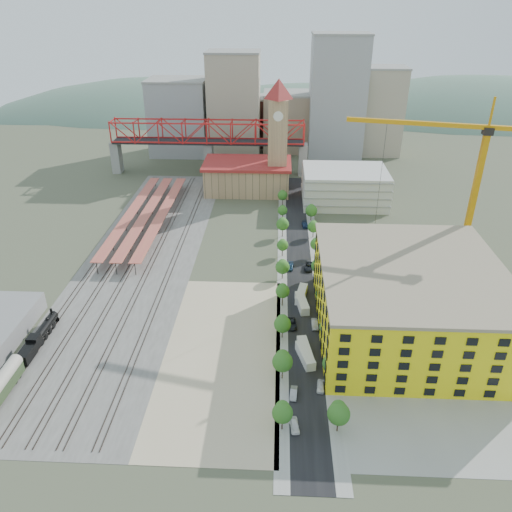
{
  "coord_description": "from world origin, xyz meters",
  "views": [
    {
      "loc": [
        8.72,
        -127.61,
        77.42
      ],
      "look_at": [
        2.65,
        0.51,
        10.0
      ],
      "focal_mm": 35.0,
      "sensor_mm": 36.0,
      "label": 1
    }
  ],
  "objects_px": {
    "site_trailer_c": "(302,303)",
    "site_trailer_d": "(301,294)",
    "locomotive": "(40,336)",
    "construction_building": "(408,299)",
    "site_trailer_a": "(305,356)",
    "clock_tower": "(278,127)",
    "tower_crane": "(465,173)",
    "site_trailer_b": "(305,351)",
    "car_0": "(294,425)"
  },
  "relations": [
    {
      "from": "clock_tower",
      "to": "construction_building",
      "type": "bearing_deg",
      "value": -71.22
    },
    {
      "from": "site_trailer_d",
      "to": "locomotive",
      "type": "bearing_deg",
      "value": -148.88
    },
    {
      "from": "tower_crane",
      "to": "site_trailer_d",
      "type": "xyz_separation_m",
      "value": [
        -44.72,
        -14.3,
        -32.17
      ]
    },
    {
      "from": "clock_tower",
      "to": "car_0",
      "type": "height_order",
      "value": "clock_tower"
    },
    {
      "from": "site_trailer_a",
      "to": "locomotive",
      "type": "bearing_deg",
      "value": 161.14
    },
    {
      "from": "car_0",
      "to": "locomotive",
      "type": "bearing_deg",
      "value": 151.71
    },
    {
      "from": "site_trailer_c",
      "to": "car_0",
      "type": "bearing_deg",
      "value": -103.6
    },
    {
      "from": "clock_tower",
      "to": "car_0",
      "type": "xyz_separation_m",
      "value": [
        5.0,
        -134.59,
        -27.95
      ]
    },
    {
      "from": "construction_building",
      "to": "site_trailer_b",
      "type": "distance_m",
      "value": 29.53
    },
    {
      "from": "construction_building",
      "to": "locomotive",
      "type": "height_order",
      "value": "construction_building"
    },
    {
      "from": "locomotive",
      "to": "car_0",
      "type": "distance_m",
      "value": 67.86
    },
    {
      "from": "site_trailer_c",
      "to": "locomotive",
      "type": "bearing_deg",
      "value": -173.75
    },
    {
      "from": "locomotive",
      "to": "site_trailer_b",
      "type": "distance_m",
      "value": 66.03
    },
    {
      "from": "construction_building",
      "to": "site_trailer_b",
      "type": "bearing_deg",
      "value": -156.4
    },
    {
      "from": "clock_tower",
      "to": "site_trailer_c",
      "type": "height_order",
      "value": "clock_tower"
    },
    {
      "from": "clock_tower",
      "to": "site_trailer_a",
      "type": "distance_m",
      "value": 116.75
    },
    {
      "from": "clock_tower",
      "to": "site_trailer_d",
      "type": "xyz_separation_m",
      "value": [
        8.0,
        -85.69,
        -27.49
      ]
    },
    {
      "from": "site_trailer_d",
      "to": "site_trailer_b",
      "type": "bearing_deg",
      "value": -78.63
    },
    {
      "from": "clock_tower",
      "to": "construction_building",
      "type": "xyz_separation_m",
      "value": [
        34.0,
        -99.99,
        -19.29
      ]
    },
    {
      "from": "construction_building",
      "to": "site_trailer_c",
      "type": "distance_m",
      "value": 28.85
    },
    {
      "from": "site_trailer_d",
      "to": "car_0",
      "type": "xyz_separation_m",
      "value": [
        -3.0,
        -48.9,
        -0.46
      ]
    },
    {
      "from": "tower_crane",
      "to": "locomotive",
      "type": "bearing_deg",
      "value": -161.05
    },
    {
      "from": "construction_building",
      "to": "site_trailer_b",
      "type": "height_order",
      "value": "construction_building"
    },
    {
      "from": "site_trailer_c",
      "to": "tower_crane",
      "type": "bearing_deg",
      "value": 13.48
    },
    {
      "from": "locomotive",
      "to": "site_trailer_c",
      "type": "xyz_separation_m",
      "value": [
        66.0,
        18.86,
        -0.65
      ]
    },
    {
      "from": "site_trailer_d",
      "to": "construction_building",
      "type": "bearing_deg",
      "value": -17.46
    },
    {
      "from": "locomotive",
      "to": "site_trailer_d",
      "type": "height_order",
      "value": "locomotive"
    },
    {
      "from": "locomotive",
      "to": "site_trailer_d",
      "type": "bearing_deg",
      "value": 19.76
    },
    {
      "from": "locomotive",
      "to": "site_trailer_c",
      "type": "height_order",
      "value": "locomotive"
    },
    {
      "from": "construction_building",
      "to": "site_trailer_a",
      "type": "bearing_deg",
      "value": -153.09
    },
    {
      "from": "site_trailer_a",
      "to": "site_trailer_d",
      "type": "bearing_deg",
      "value": 74.43
    },
    {
      "from": "locomotive",
      "to": "site_trailer_d",
      "type": "distance_m",
      "value": 70.13
    },
    {
      "from": "clock_tower",
      "to": "tower_crane",
      "type": "height_order",
      "value": "tower_crane"
    },
    {
      "from": "construction_building",
      "to": "site_trailer_b",
      "type": "xyz_separation_m",
      "value": [
        -26.0,
        -11.36,
        -8.18
      ]
    },
    {
      "from": "tower_crane",
      "to": "car_0",
      "type": "height_order",
      "value": "tower_crane"
    },
    {
      "from": "construction_building",
      "to": "tower_crane",
      "type": "bearing_deg",
      "value": 56.81
    },
    {
      "from": "site_trailer_c",
      "to": "site_trailer_d",
      "type": "xyz_separation_m",
      "value": [
        0.0,
        4.84,
        -0.04
      ]
    },
    {
      "from": "clock_tower",
      "to": "locomotive",
      "type": "xyz_separation_m",
      "value": [
        -58.0,
        -109.39,
        -26.79
      ]
    },
    {
      "from": "locomotive",
      "to": "tower_crane",
      "type": "xyz_separation_m",
      "value": [
        110.72,
        38.01,
        31.47
      ]
    },
    {
      "from": "clock_tower",
      "to": "site_trailer_b",
      "type": "relative_size",
      "value": 5.77
    },
    {
      "from": "construction_building",
      "to": "car_0",
      "type": "relative_size",
      "value": 11.62
    },
    {
      "from": "construction_building",
      "to": "site_trailer_c",
      "type": "relative_size",
      "value": 5.55
    },
    {
      "from": "clock_tower",
      "to": "construction_building",
      "type": "height_order",
      "value": "clock_tower"
    },
    {
      "from": "tower_crane",
      "to": "car_0",
      "type": "bearing_deg",
      "value": -127.05
    },
    {
      "from": "construction_building",
      "to": "site_trailer_a",
      "type": "xyz_separation_m",
      "value": [
        -26.0,
        -13.2,
        -8.18
      ]
    },
    {
      "from": "tower_crane",
      "to": "site_trailer_d",
      "type": "height_order",
      "value": "tower_crane"
    },
    {
      "from": "clock_tower",
      "to": "tower_crane",
      "type": "xyz_separation_m",
      "value": [
        52.72,
        -71.39,
        4.68
      ]
    },
    {
      "from": "construction_building",
      "to": "site_trailer_a",
      "type": "relative_size",
      "value": 5.64
    },
    {
      "from": "locomotive",
      "to": "site_trailer_b",
      "type": "bearing_deg",
      "value": -1.7
    },
    {
      "from": "tower_crane",
      "to": "site_trailer_d",
      "type": "distance_m",
      "value": 56.91
    }
  ]
}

